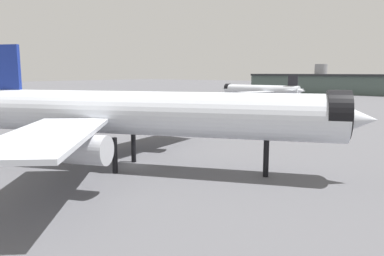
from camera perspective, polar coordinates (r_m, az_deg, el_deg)
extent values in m
plane|color=#56565B|center=(53.57, -9.08, -5.60)|extent=(900.00, 900.00, 0.00)
cylinder|color=silver|center=(50.15, -7.73, 2.27)|extent=(49.45, 26.23, 5.82)
cone|color=silver|center=(47.09, 22.78, 1.26)|extent=(8.17, 7.82, 5.71)
cylinder|color=black|center=(46.88, 21.40, 1.85)|extent=(4.78, 6.44, 5.88)
cube|color=silver|center=(65.12, -6.22, 3.09)|extent=(10.60, 23.91, 0.47)
cylinder|color=#B7BAC1|center=(62.31, -6.02, 1.07)|extent=(7.89, 5.86, 3.20)
cube|color=silver|center=(39.47, -21.04, -1.01)|extent=(21.63, 22.75, 0.47)
cylinder|color=#B7BAC1|center=(41.42, -17.28, -3.09)|extent=(7.89, 5.86, 3.20)
cube|color=navy|center=(61.33, -27.08, 6.91)|extent=(5.89, 3.04, 9.32)
cube|color=silver|center=(66.86, -24.08, 3.66)|extent=(8.00, 10.36, 0.35)
cylinder|color=black|center=(47.51, 11.25, -4.59)|extent=(0.70, 0.70, 4.66)
cylinder|color=black|center=(54.73, -8.93, -2.79)|extent=(0.70, 0.70, 4.66)
cylinder|color=black|center=(49.29, -11.72, -4.13)|extent=(0.70, 0.70, 4.66)
cylinder|color=silver|center=(166.39, 10.42, 5.79)|extent=(34.77, 5.17, 4.06)
cone|color=silver|center=(174.67, 5.28, 6.02)|extent=(4.59, 4.12, 3.98)
cone|color=silver|center=(159.58, 16.05, 5.48)|extent=(5.40, 4.02, 3.86)
cylinder|color=black|center=(174.23, 5.51, 6.11)|extent=(1.96, 4.16, 4.10)
cube|color=silver|center=(156.43, 9.72, 5.45)|extent=(9.67, 16.53, 0.32)
cylinder|color=#B7BAC1|center=(158.54, 9.74, 5.00)|extent=(4.92, 2.39, 2.23)
cube|color=silver|center=(174.20, 12.64, 5.67)|extent=(10.51, 16.55, 0.32)
cylinder|color=#B7BAC1|center=(172.90, 12.12, 5.22)|extent=(4.92, 2.39, 2.23)
cube|color=black|center=(160.44, 15.16, 6.69)|extent=(4.17, 0.54, 6.50)
cube|color=silver|center=(156.45, 14.80, 5.62)|extent=(3.32, 6.34, 0.24)
cube|color=silver|center=(164.16, 15.88, 5.71)|extent=(3.32, 6.34, 0.24)
cylinder|color=black|center=(171.74, 7.05, 4.72)|extent=(0.49, 0.49, 3.25)
cylinder|color=black|center=(163.94, 10.60, 4.46)|extent=(0.49, 0.49, 3.25)
cylinder|color=black|center=(167.78, 11.24, 4.53)|extent=(0.49, 0.49, 3.25)
cylinder|color=#939399|center=(244.75, 19.05, 7.15)|extent=(7.47, 7.47, 17.71)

